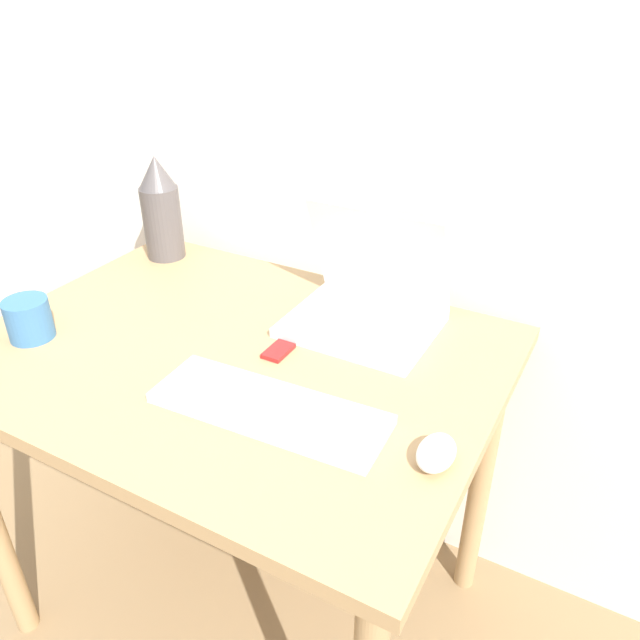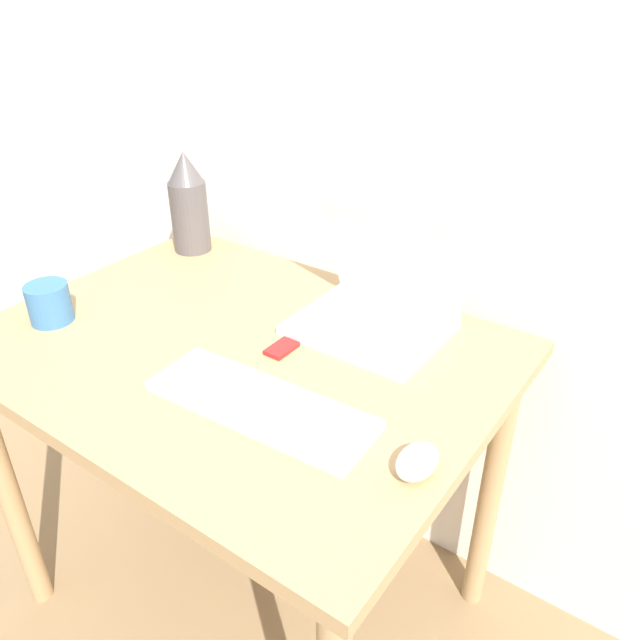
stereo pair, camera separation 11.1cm
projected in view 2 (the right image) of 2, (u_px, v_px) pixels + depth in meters
The scene contains 8 objects.
wall_back at pixel (364, 58), 1.30m from camera, with size 6.00×0.05×2.50m.
desk at pixel (241, 389), 1.29m from camera, with size 1.02×0.75×0.77m.
laptop at pixel (377, 303), 1.27m from camera, with size 0.29×0.24×0.25m.
keyboard at pixel (260, 404), 1.05m from camera, with size 0.41×0.15×0.02m.
mouse at pixel (417, 461), 0.92m from camera, with size 0.06×0.09×0.04m.
vase at pixel (188, 203), 1.57m from camera, with size 0.09×0.09×0.26m.
mp3_player at pixel (282, 348), 1.21m from camera, with size 0.04×0.07×0.01m.
mug at pixel (49, 303), 1.29m from camera, with size 0.09×0.09×0.08m.
Camera 2 is at (0.74, -0.38, 1.43)m, focal length 35.00 mm.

